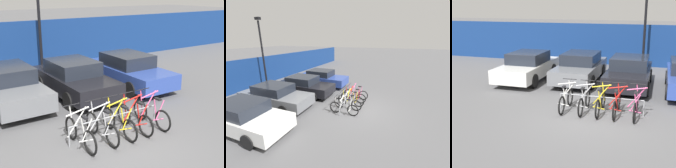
{
  "view_description": "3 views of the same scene",
  "coord_description": "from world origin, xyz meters",
  "views": [
    {
      "loc": [
        -4.43,
        -6.12,
        3.99
      ],
      "look_at": [
        1.45,
        2.63,
        0.8
      ],
      "focal_mm": 50.0,
      "sensor_mm": 36.0,
      "label": 1
    },
    {
      "loc": [
        -8.08,
        -2.06,
        4.09
      ],
      "look_at": [
        0.94,
        1.66,
        1.1
      ],
      "focal_mm": 24.0,
      "sensor_mm": 36.0,
      "label": 2
    },
    {
      "loc": [
        2.15,
        -9.63,
        3.74
      ],
      "look_at": [
        -1.15,
        0.83,
        0.87
      ],
      "focal_mm": 50.0,
      "sensor_mm": 36.0,
      "label": 3
    }
  ],
  "objects": [
    {
      "name": "ground_plane",
      "position": [
        0.0,
        0.0,
        0.0
      ],
      "size": [
        120.0,
        120.0,
        0.0
      ],
      "primitive_type": "plane",
      "color": "#59595B"
    },
    {
      "name": "hoarding_wall",
      "position": [
        0.0,
        9.5,
        1.25
      ],
      "size": [
        36.0,
        0.16,
        2.49
      ],
      "primitive_type": "cube",
      "color": "navy",
      "rests_on": "ground"
    },
    {
      "name": "bike_rack",
      "position": [
        0.25,
        0.68,
        0.48
      ],
      "size": [
        2.99,
        0.04,
        0.57
      ],
      "color": "gray",
      "rests_on": "ground"
    },
    {
      "name": "bicycle_white",
      "position": [
        -0.97,
        0.53,
        0.38
      ],
      "size": [
        0.68,
        1.71,
        1.05
      ],
      "rotation": [
        0.0,
        0.0,
        0.02
      ],
      "color": "black",
      "rests_on": "ground"
    },
    {
      "name": "bicycle_silver",
      "position": [
        -0.3,
        0.53,
        0.38
      ],
      "size": [
        0.68,
        1.71,
        1.05
      ],
      "rotation": [
        0.0,
        0.0,
        0.0
      ],
      "color": "black",
      "rests_on": "ground"
    },
    {
      "name": "bicycle_yellow",
      "position": [
        0.27,
        0.53,
        0.38
      ],
      "size": [
        0.68,
        1.71,
        1.05
      ],
      "rotation": [
        0.0,
        0.0,
        -0.05
      ],
      "color": "black",
      "rests_on": "ground"
    },
    {
      "name": "bicycle_red",
      "position": [
        0.83,
        0.53,
        0.38
      ],
      "size": [
        0.68,
        1.71,
        1.05
      ],
      "rotation": [
        0.0,
        0.0,
        0.04
      ],
      "color": "black",
      "rests_on": "ground"
    },
    {
      "name": "bicycle_pink",
      "position": [
        1.47,
        0.53,
        0.38
      ],
      "size": [
        0.68,
        1.71,
        1.05
      ],
      "rotation": [
        0.0,
        0.0,
        0.04
      ],
      "color": "black",
      "rests_on": "ground"
    },
    {
      "name": "car_grey",
      "position": [
        -1.56,
        4.82,
        0.69
      ],
      "size": [
        1.91,
        4.52,
        1.4
      ],
      "color": "slate",
      "rests_on": "ground"
    },
    {
      "name": "car_black",
      "position": [
        0.83,
        4.37,
        0.69
      ],
      "size": [
        1.91,
        4.35,
        1.4
      ],
      "color": "black",
      "rests_on": "ground"
    },
    {
      "name": "car_blue",
      "position": [
        3.36,
        4.23,
        0.69
      ],
      "size": [
        1.91,
        4.45,
        1.4
      ],
      "color": "#2D479E",
      "rests_on": "ground"
    },
    {
      "name": "lamp_post",
      "position": [
        1.16,
        8.5,
        3.18
      ],
      "size": [
        0.24,
        0.44,
        5.66
      ],
      "color": "black",
      "rests_on": "ground"
    }
  ]
}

